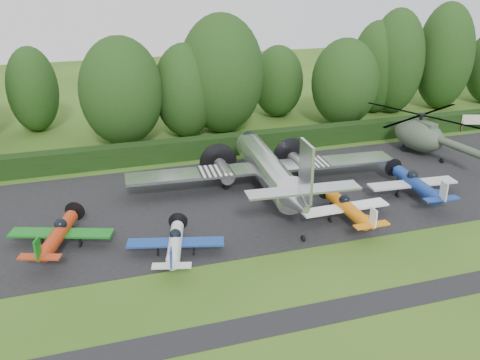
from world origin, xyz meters
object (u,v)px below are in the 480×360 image
object	(u,v)px
light_plane_white	(175,244)
sign_board	(478,120)
transport_plane	(269,169)
light_plane_blue	(416,184)
helicopter	(420,132)
light_plane_red	(58,234)
light_plane_orange	(348,208)

from	to	relation	value
light_plane_white	sign_board	world-z (taller)	light_plane_white
transport_plane	light_plane_blue	xyz separation A→B (m)	(11.32, -4.60, -0.89)
transport_plane	helicopter	distance (m)	18.60
transport_plane	light_plane_red	size ratio (longest dim) A/B	3.17
light_plane_red	light_plane_orange	size ratio (longest dim) A/B	1.01
light_plane_red	light_plane_orange	world-z (taller)	light_plane_red
transport_plane	light_plane_white	distance (m)	12.69
sign_board	helicopter	bearing A→B (deg)	-176.88
light_plane_blue	light_plane_red	bearing A→B (deg)	175.96
helicopter	light_plane_red	bearing A→B (deg)	-156.27
light_plane_red	light_plane_blue	xyz separation A→B (m)	(28.40, 0.02, 0.09)
transport_plane	light_plane_red	distance (m)	17.72
light_plane_red	helicopter	world-z (taller)	helicopter
light_plane_red	light_plane_blue	size ratio (longest dim) A/B	0.93
light_plane_white	helicopter	world-z (taller)	helicopter
light_plane_white	light_plane_orange	bearing A→B (deg)	-9.48
light_plane_white	helicopter	size ratio (longest dim) A/B	0.46
light_plane_orange	light_plane_blue	distance (m)	7.86
light_plane_white	helicopter	xyz separation A→B (m)	(27.67, 12.86, 1.17)
light_plane_orange	helicopter	size ratio (longest dim) A/B	0.49
transport_plane	light_plane_blue	distance (m)	12.25
light_plane_red	light_plane_white	bearing A→B (deg)	-44.37
light_plane_orange	helicopter	bearing A→B (deg)	40.26
helicopter	sign_board	world-z (taller)	helicopter
light_plane_red	sign_board	size ratio (longest dim) A/B	2.08
transport_plane	sign_board	distance (m)	29.99
light_plane_blue	helicopter	bearing A→B (deg)	50.35
transport_plane	light_plane_orange	size ratio (longest dim) A/B	3.21
helicopter	sign_board	distance (m)	11.45
light_plane_orange	light_plane_blue	world-z (taller)	light_plane_blue
sign_board	transport_plane	bearing A→B (deg)	179.28
helicopter	light_plane_blue	bearing A→B (deg)	-116.77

